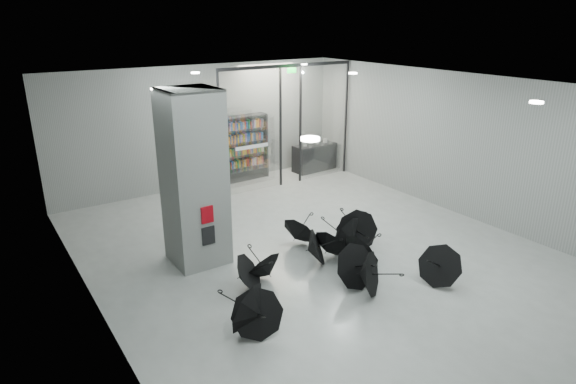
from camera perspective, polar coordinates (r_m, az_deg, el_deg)
room at (r=10.45m, az=6.00°, el=5.48°), size 14.00×14.02×4.01m
column at (r=11.08m, az=-10.95°, el=1.51°), size 1.20×1.20×4.00m
fire_cabinet at (r=10.77m, az=-9.40°, el=-2.63°), size 0.28×0.04×0.38m
info_panel at (r=10.96m, az=-9.26°, el=-5.05°), size 0.30×0.03×0.42m
exit_sign at (r=15.89m, az=0.43°, el=14.00°), size 0.30×0.06×0.15m
glass_partition at (r=16.30m, az=-0.01°, el=8.32°), size 5.06×0.08×4.00m
bookshelf at (r=16.99m, az=-5.67°, el=5.06°), size 2.07×0.49×2.26m
shop_counter at (r=18.25m, az=3.09°, el=4.07°), size 1.68×0.75×0.99m
umbrella_cluster at (r=10.88m, az=4.91°, el=-8.24°), size 5.54×4.29×1.29m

